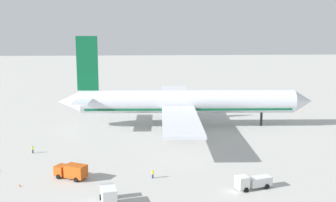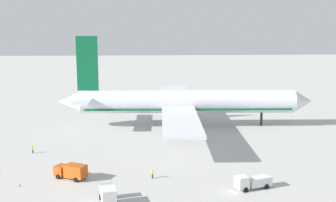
{
  "view_description": "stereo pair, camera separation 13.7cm",
  "coord_description": "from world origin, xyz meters",
  "px_view_note": "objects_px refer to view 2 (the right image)",
  "views": [
    {
      "loc": [
        -13.1,
        -116.67,
        28.58
      ],
      "look_at": [
        -5.92,
        -1.96,
        7.83
      ],
      "focal_mm": 44.29,
      "sensor_mm": 36.0,
      "label": 1
    },
    {
      "loc": [
        -12.96,
        -116.68,
        28.58
      ],
      "look_at": [
        -5.92,
        -1.96,
        7.83
      ],
      "focal_mm": 44.29,
      "sensor_mm": 36.0,
      "label": 2
    }
  ],
  "objects_px": {
    "traffic_cone_0": "(302,111)",
    "ground_worker_0": "(33,149)",
    "ground_worker_5": "(152,174)",
    "service_truck_0": "(108,194)",
    "service_truck_1": "(252,182)",
    "airliner": "(183,102)",
    "traffic_cone_1": "(19,185)",
    "service_truck_2": "(71,171)"
  },
  "relations": [
    {
      "from": "traffic_cone_0",
      "to": "service_truck_2",
      "type": "bearing_deg",
      "value": -139.2
    },
    {
      "from": "service_truck_1",
      "to": "service_truck_2",
      "type": "relative_size",
      "value": 1.05
    },
    {
      "from": "traffic_cone_0",
      "to": "ground_worker_0",
      "type": "bearing_deg",
      "value": -152.39
    },
    {
      "from": "service_truck_0",
      "to": "service_truck_1",
      "type": "xyz_separation_m",
      "value": [
        25.18,
        4.55,
        -0.25
      ]
    },
    {
      "from": "airliner",
      "to": "service_truck_0",
      "type": "relative_size",
      "value": 13.31
    },
    {
      "from": "service_truck_0",
      "to": "ground_worker_5",
      "type": "xyz_separation_m",
      "value": [
        7.5,
        10.9,
        -0.69
      ]
    },
    {
      "from": "service_truck_1",
      "to": "traffic_cone_1",
      "type": "relative_size",
      "value": 12.74
    },
    {
      "from": "service_truck_0",
      "to": "ground_worker_5",
      "type": "distance_m",
      "value": 13.25
    },
    {
      "from": "ground_worker_0",
      "to": "traffic_cone_1",
      "type": "height_order",
      "value": "ground_worker_0"
    },
    {
      "from": "service_truck_2",
      "to": "ground_worker_0",
      "type": "xyz_separation_m",
      "value": [
        -11.62,
        16.84,
        -0.65
      ]
    },
    {
      "from": "service_truck_1",
      "to": "traffic_cone_0",
      "type": "bearing_deg",
      "value": 62.25
    },
    {
      "from": "ground_worker_0",
      "to": "service_truck_2",
      "type": "bearing_deg",
      "value": -55.4
    },
    {
      "from": "service_truck_0",
      "to": "traffic_cone_0",
      "type": "relative_size",
      "value": 10.01
    },
    {
      "from": "service_truck_0",
      "to": "traffic_cone_1",
      "type": "distance_m",
      "value": 18.67
    },
    {
      "from": "service_truck_2",
      "to": "ground_worker_0",
      "type": "distance_m",
      "value": 20.47
    },
    {
      "from": "service_truck_1",
      "to": "traffic_cone_1",
      "type": "distance_m",
      "value": 42.05
    },
    {
      "from": "airliner",
      "to": "service_truck_2",
      "type": "distance_m",
      "value": 48.31
    },
    {
      "from": "airliner",
      "to": "service_truck_1",
      "type": "distance_m",
      "value": 48.77
    },
    {
      "from": "ground_worker_5",
      "to": "traffic_cone_0",
      "type": "relative_size",
      "value": 3.12
    },
    {
      "from": "service_truck_0",
      "to": "ground_worker_5",
      "type": "relative_size",
      "value": 3.21
    },
    {
      "from": "traffic_cone_0",
      "to": "traffic_cone_1",
      "type": "distance_m",
      "value": 97.97
    },
    {
      "from": "airliner",
      "to": "service_truck_2",
      "type": "bearing_deg",
      "value": -121.92
    },
    {
      "from": "ground_worker_0",
      "to": "traffic_cone_0",
      "type": "bearing_deg",
      "value": 27.61
    },
    {
      "from": "ground_worker_0",
      "to": "traffic_cone_1",
      "type": "distance_m",
      "value": 20.44
    },
    {
      "from": "ground_worker_5",
      "to": "traffic_cone_1",
      "type": "distance_m",
      "value": 24.35
    },
    {
      "from": "service_truck_2",
      "to": "traffic_cone_1",
      "type": "bearing_deg",
      "value": -158.96
    },
    {
      "from": "service_truck_1",
      "to": "ground_worker_5",
      "type": "height_order",
      "value": "service_truck_1"
    },
    {
      "from": "airliner",
      "to": "service_truck_0",
      "type": "xyz_separation_m",
      "value": [
        -17.5,
        -52.37,
        -5.52
      ]
    },
    {
      "from": "traffic_cone_0",
      "to": "traffic_cone_1",
      "type": "xyz_separation_m",
      "value": [
        -76.21,
        -61.56,
        0.0
      ]
    },
    {
      "from": "airliner",
      "to": "traffic_cone_1",
      "type": "xyz_separation_m",
      "value": [
        -34.2,
        -44.13,
        -6.81
      ]
    },
    {
      "from": "airliner",
      "to": "service_truck_2",
      "type": "relative_size",
      "value": 10.93
    },
    {
      "from": "service_truck_2",
      "to": "traffic_cone_0",
      "type": "height_order",
      "value": "service_truck_2"
    },
    {
      "from": "service_truck_2",
      "to": "ground_worker_5",
      "type": "distance_m",
      "value": 15.4
    },
    {
      "from": "airliner",
      "to": "traffic_cone_1",
      "type": "distance_m",
      "value": 56.25
    },
    {
      "from": "ground_worker_5",
      "to": "service_truck_0",
      "type": "bearing_deg",
      "value": -124.52
    },
    {
      "from": "service_truck_2",
      "to": "traffic_cone_1",
      "type": "distance_m",
      "value": 9.54
    },
    {
      "from": "ground_worker_5",
      "to": "traffic_cone_1",
      "type": "relative_size",
      "value": 3.12
    },
    {
      "from": "airliner",
      "to": "ground_worker_0",
      "type": "relative_size",
      "value": 42.22
    },
    {
      "from": "ground_worker_5",
      "to": "service_truck_2",
      "type": "bearing_deg",
      "value": 177.26
    },
    {
      "from": "traffic_cone_0",
      "to": "service_truck_0",
      "type": "bearing_deg",
      "value": -130.45
    },
    {
      "from": "ground_worker_0",
      "to": "traffic_cone_1",
      "type": "xyz_separation_m",
      "value": [
        2.79,
        -20.24,
        -0.61
      ]
    },
    {
      "from": "service_truck_0",
      "to": "service_truck_2",
      "type": "height_order",
      "value": "service_truck_0"
    }
  ]
}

